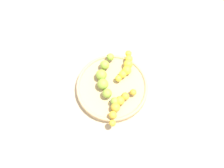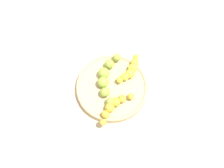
{
  "view_description": "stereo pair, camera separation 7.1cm",
  "coord_description": "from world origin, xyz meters",
  "px_view_note": "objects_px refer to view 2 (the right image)",
  "views": [
    {
      "loc": [
        -0.22,
        0.23,
        0.78
      ],
      "look_at": [
        0.0,
        0.0,
        0.04
      ],
      "focal_mm": 42.99,
      "sensor_mm": 36.0,
      "label": 1
    },
    {
      "loc": [
        -0.27,
        0.18,
        0.78
      ],
      "look_at": [
        0.0,
        0.0,
        0.04
      ],
      "focal_mm": 42.99,
      "sensor_mm": 36.0,
      "label": 2
    }
  ],
  "objects_px": {
    "banana_yellow": "(130,70)",
    "banana_spotted": "(114,106)",
    "banana_green": "(107,78)",
    "fruit_bowl": "(112,87)"
  },
  "relations": [
    {
      "from": "banana_green",
      "to": "banana_yellow",
      "type": "bearing_deg",
      "value": -150.78
    },
    {
      "from": "fruit_bowl",
      "to": "banana_green",
      "type": "distance_m",
      "value": 0.04
    },
    {
      "from": "banana_spotted",
      "to": "fruit_bowl",
      "type": "bearing_deg",
      "value": -38.84
    },
    {
      "from": "fruit_bowl",
      "to": "banana_green",
      "type": "xyz_separation_m",
      "value": [
        0.03,
        0.0,
        0.02
      ]
    },
    {
      "from": "banana_spotted",
      "to": "banana_yellow",
      "type": "xyz_separation_m",
      "value": [
        0.07,
        -0.11,
        0.0
      ]
    },
    {
      "from": "banana_green",
      "to": "banana_yellow",
      "type": "relative_size",
      "value": 1.27
    },
    {
      "from": "banana_yellow",
      "to": "banana_spotted",
      "type": "bearing_deg",
      "value": -79.08
    },
    {
      "from": "fruit_bowl",
      "to": "banana_green",
      "type": "height_order",
      "value": "banana_green"
    },
    {
      "from": "banana_green",
      "to": "banana_spotted",
      "type": "height_order",
      "value": "banana_green"
    },
    {
      "from": "fruit_bowl",
      "to": "banana_yellow",
      "type": "height_order",
      "value": "banana_yellow"
    }
  ]
}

